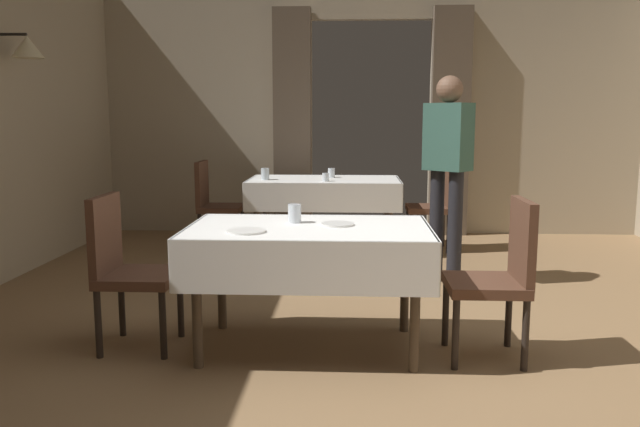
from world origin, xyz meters
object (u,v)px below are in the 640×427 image
dining_table_far (324,188)px  chair_mid_right (500,271)px  chair_far_right (436,201)px  dining_table_mid (309,243)px  person_waiter_by_doorway (448,161)px  plate_mid_a (246,231)px  chair_far_left (213,201)px  glass_far_b (326,177)px  chair_mid_left (126,264)px  glass_far_a (265,174)px  glass_mid_c (295,213)px  plate_mid_b (337,224)px  glass_far_c (331,173)px

dining_table_far → chair_mid_right: (1.14, -2.99, -0.14)m
dining_table_far → chair_far_right: (1.17, 0.06, -0.14)m
dining_table_mid → person_waiter_by_doorway: 1.95m
dining_table_far → plate_mid_a: 3.11m
dining_table_far → chair_far_left: bearing=-179.4°
person_waiter_by_doorway → plate_mid_a: bearing=-127.2°
glass_far_b → dining_table_mid: bearing=-89.8°
dining_table_far → chair_mid_left: bearing=-110.2°
chair_mid_left → glass_far_a: size_ratio=7.76×
chair_far_left → chair_far_right: size_ratio=1.00×
dining_table_mid → chair_far_left: 3.11m
plate_mid_a → glass_far_a: (-0.29, 2.96, 0.05)m
plate_mid_a → glass_far_b: bearing=83.4°
dining_table_mid → plate_mid_a: plate_mid_a is taller
dining_table_mid → glass_mid_c: 0.22m
chair_far_left → chair_mid_left: bearing=-88.1°
plate_mid_a → plate_mid_b: (0.51, 0.26, 0.00)m
chair_mid_right → glass_mid_c: size_ratio=8.19×
dining_table_mid → plate_mid_b: bearing=16.7°
chair_far_left → plate_mid_b: chair_far_left is taller
chair_mid_right → glass_far_b: chair_mid_right is taller
chair_far_left → chair_far_right: 2.33m
glass_mid_c → dining_table_mid: bearing=-52.6°
chair_far_left → glass_mid_c: (1.10, -2.75, 0.29)m
chair_far_right → plate_mid_b: bearing=-108.5°
plate_mid_a → plate_mid_b: 0.57m
chair_far_left → glass_mid_c: size_ratio=8.19×
chair_mid_left → dining_table_far: bearing=69.8°
chair_mid_left → plate_mid_b: bearing=3.6°
chair_far_right → chair_far_left: bearing=-178.3°
glass_far_a → person_waiter_by_doorway: bearing=-34.4°
glass_mid_c → person_waiter_by_doorway: size_ratio=0.07×
chair_far_right → glass_far_b: 1.22m
chair_far_right → glass_far_a: chair_far_right is taller
dining_table_far → chair_far_left: 1.18m
dining_table_far → plate_mid_b: plate_mid_b is taller
plate_mid_a → chair_mid_left: bearing=166.8°
glass_mid_c → glass_far_c: bearing=87.4°
dining_table_mid → plate_mid_a: bearing=-148.2°
chair_far_right → person_waiter_by_doorway: 1.43m
chair_mid_right → chair_far_left: size_ratio=1.00×
dining_table_far → chair_far_right: bearing=2.8°
dining_table_far → person_waiter_by_doorway: (1.07, -1.28, 0.37)m
chair_mid_left → glass_mid_c: chair_mid_left is taller
dining_table_far → glass_far_b: size_ratio=18.91×
chair_mid_left → glass_far_b: 2.89m
dining_table_mid → glass_far_c: 3.04m
dining_table_far → plate_mid_a: size_ratio=7.15×
chair_mid_right → glass_far_b: (-1.11, 2.74, 0.28)m
glass_mid_c → glass_far_b: bearing=88.0°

